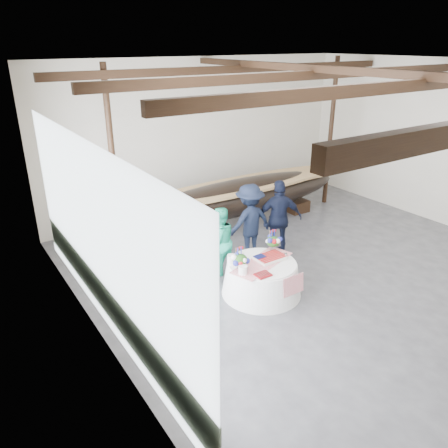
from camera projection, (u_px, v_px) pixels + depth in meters
floor at (347, 286)px, 9.43m from camera, size 10.00×12.00×0.01m
wall_back at (202, 136)px, 13.15m from camera, size 10.00×0.02×4.50m
wall_left at (117, 250)px, 5.99m from camera, size 0.02×12.00×4.50m
ceiling at (376, 65)px, 7.68m from camera, size 10.00×12.00×0.01m
pavilion_structure at (341, 91)px, 8.43m from camera, size 9.80×11.76×4.50m
open_bay at (99, 250)px, 6.94m from camera, size 0.03×7.00×3.20m
longboat_display at (239, 197)px, 12.24m from camera, size 7.10×1.42×1.33m
banquet_table at (262, 278)px, 9.05m from camera, size 1.65×1.65×0.71m
tabletop_items at (258, 254)px, 8.95m from camera, size 1.62×1.04×0.40m
guest_woman_blue at (199, 253)px, 9.22m from camera, size 0.63×0.49×1.53m
guest_woman_teal at (219, 241)px, 9.68m from camera, size 0.77×0.61×1.58m
guest_man_left at (249, 222)px, 10.34m from camera, size 1.22×0.71×1.86m
guest_man_right at (279, 219)px, 10.47m from camera, size 1.21×0.91×1.91m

